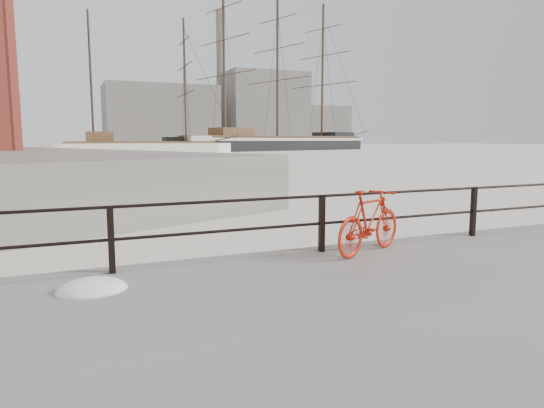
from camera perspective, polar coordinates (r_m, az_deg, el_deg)
name	(u,v)px	position (r m, az deg, el deg)	size (l,w,h in m)	color
ground	(465,251)	(10.87, 21.80, -5.16)	(400.00, 400.00, 0.00)	white
guardrail	(473,212)	(10.62, 22.60, -0.83)	(28.00, 0.10, 1.00)	black
bicycle	(370,221)	(8.46, 11.42, -2.02)	(1.85, 0.28, 1.11)	#B61D0C
barque_black	(277,150)	(103.03, 0.63, 6.34)	(58.96, 19.30, 33.44)	black
schooner_mid	(142,154)	(80.72, -15.05, 5.72)	(31.58, 13.36, 22.47)	white
industrial_west	(161,117)	(150.14, -12.96, 9.98)	(32.00, 18.00, 18.00)	gray
industrial_mid	(263,110)	(165.07, -1.07, 10.98)	(26.00, 20.00, 24.00)	gray
industrial_east	(316,126)	(179.25, 5.22, 9.09)	(20.00, 16.00, 14.00)	gray
smokestack	(221,79)	(166.23, -6.04, 14.38)	(2.80, 2.80, 44.00)	gray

